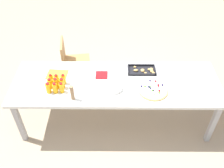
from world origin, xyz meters
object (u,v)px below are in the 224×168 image
Objects in this scene: juice_bottle_1 at (55,88)px; juice_bottle_6 at (51,79)px; party_table at (116,86)px; plate_stack at (114,88)px; snack_tray at (142,70)px; napkin_stack at (102,75)px; juice_bottle_4 at (56,84)px; fruit_pizza at (153,90)px; cardboard_tube at (72,93)px; juice_bottle_5 at (62,83)px; paper_folder at (57,75)px; juice_bottle_7 at (57,80)px; chair_far_left at (72,60)px; juice_bottle_3 at (50,84)px; juice_bottle_2 at (62,88)px; juice_bottle_8 at (63,79)px; juice_bottle_0 at (48,88)px.

juice_bottle_1 reaches higher than juice_bottle_6.
party_table is 12.11× the size of plate_stack.
snack_tray reaches higher than napkin_stack.
juice_bottle_4 is at bearing -171.28° from party_table.
cardboard_tube is at bearing -171.16° from fruit_pizza.
napkin_stack is at bearing 145.72° from party_table.
juice_bottle_6 is 0.64× the size of plate_stack.
juice_bottle_5 is 0.54× the size of paper_folder.
juice_bottle_7 is 0.40× the size of fruit_pizza.
juice_bottle_5 reaches higher than chair_far_left.
juice_bottle_3 is 0.65m from napkin_stack.
juice_bottle_1 is 0.67× the size of plate_stack.
cardboard_tube is at bearing -39.39° from juice_bottle_2.
juice_bottle_5 is (0.14, -0.00, 0.00)m from juice_bottle_3.
juice_bottle_8 reaches higher than party_table.
juice_bottle_7 is (0.07, 0.06, 0.00)m from juice_bottle_3.
juice_bottle_0 is 1.05× the size of juice_bottle_6.
cardboard_tube is at bearing -126.66° from napkin_stack.
chair_far_left is 0.96m from juice_bottle_1.
snack_tray is at bearing 17.16° from juice_bottle_4.
juice_bottle_1 is at bearing -178.20° from fruit_pizza.
napkin_stack is (0.46, 0.30, -0.06)m from juice_bottle_2.
juice_bottle_5 is at bearing -65.67° from paper_folder.
juice_bottle_6 is at bearing -102.98° from paper_folder.
juice_bottle_0 is 0.33m from paper_folder.
juice_bottle_1 is at bearing -115.14° from juice_bottle_8.
napkin_stack is (0.61, 0.23, -0.06)m from juice_bottle_3.
juice_bottle_7 is at bearing -163.30° from napkin_stack.
chair_far_left is 1.09m from cardboard_tube.
juice_bottle_0 is at bearing -152.97° from napkin_stack.
fruit_pizza is at bearing -18.67° from party_table.
juice_bottle_0 is at bearing -160.55° from snack_tray.
party_table is 0.74m from juice_bottle_4.
juice_bottle_2 is (0.02, -0.91, 0.28)m from chair_far_left.
paper_folder is (-0.04, 0.32, -0.06)m from juice_bottle_1.
juice_bottle_2 reaches higher than paper_folder.
plate_stack is at bearing 29.36° from chair_far_left.
juice_bottle_2 is 0.70× the size of cardboard_tube.
juice_bottle_7 is at bearing -79.04° from paper_folder.
fruit_pizza is at bearing 1.45° from juice_bottle_2.
juice_bottle_2 is at bearing -89.93° from juice_bottle_8.
party_table is at bearing 76.29° from plate_stack.
juice_bottle_1 reaches higher than fruit_pizza.
chair_far_left is at bearing 152.92° from snack_tray.
paper_folder is at bearing 83.01° from juice_bottle_0.
juice_bottle_0 is 0.96× the size of napkin_stack.
juice_bottle_1 reaches higher than juice_bottle_3.
juice_bottle_1 is at bearing -88.16° from juice_bottle_4.
napkin_stack reaches higher than paper_folder.
plate_stack is at bearing -1.64° from juice_bottle_3.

